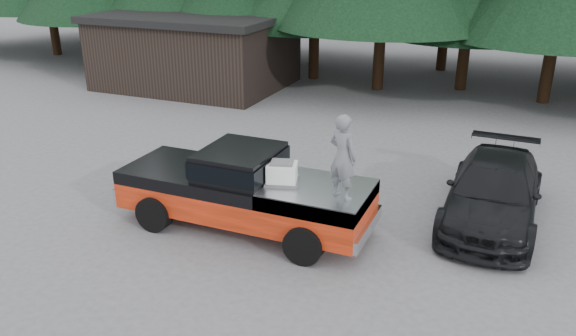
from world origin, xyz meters
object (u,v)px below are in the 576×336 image
at_px(man_on_bed, 343,157).
at_px(utility_building, 196,50).
at_px(pickup_truck, 245,201).
at_px(parked_car, 493,192).
at_px(air_compressor, 282,174).

height_order(man_on_bed, utility_building, utility_building).
xyz_separation_m(pickup_truck, man_on_bed, (2.41, -0.32, 1.56)).
bearing_deg(parked_car, utility_building, 147.62).
bearing_deg(air_compressor, pickup_truck, 156.79).
bearing_deg(parked_car, air_compressor, -145.84).
relative_size(man_on_bed, utility_building, 0.21).
bearing_deg(air_compressor, man_on_bed, -24.14).
bearing_deg(utility_building, man_on_bed, -47.98).
relative_size(air_compressor, parked_car, 0.13).
bearing_deg(man_on_bed, utility_building, -26.42).
bearing_deg(utility_building, parked_car, -33.82).
distance_m(pickup_truck, utility_building, 14.71).
distance_m(man_on_bed, parked_car, 4.35).
bearing_deg(air_compressor, utility_building, 112.38).
height_order(pickup_truck, utility_building, utility_building).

